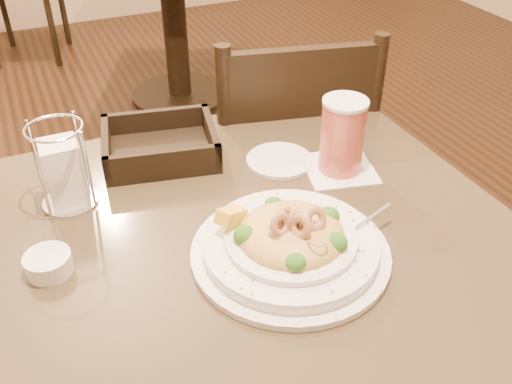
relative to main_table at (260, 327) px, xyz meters
name	(u,v)px	position (x,y,z in m)	size (l,w,h in m)	color
main_table	(260,327)	(0.00, 0.00, 0.00)	(0.90, 0.90, 0.74)	black
background_table	(173,3)	(0.46, 2.05, 0.00)	(1.18, 1.18, 0.74)	black
dining_chair_near	(285,172)	(0.30, 0.49, -0.01)	(0.50, 0.50, 0.93)	black
pasta_bowl	(291,242)	(0.02, -0.07, 0.27)	(0.36, 0.33, 0.11)	white
drink_glass	(342,137)	(0.23, 0.13, 0.31)	(0.16, 0.16, 0.15)	white
bread_basket	(161,147)	(-0.08, 0.32, 0.26)	(0.26, 0.23, 0.06)	black
napkin_caddy	(64,171)	(-0.28, 0.23, 0.30)	(0.10, 0.10, 0.16)	silver
side_plate	(279,160)	(0.13, 0.20, 0.24)	(0.14, 0.14, 0.01)	white
butter_ramekin	(48,263)	(-0.34, 0.06, 0.25)	(0.07, 0.07, 0.03)	white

